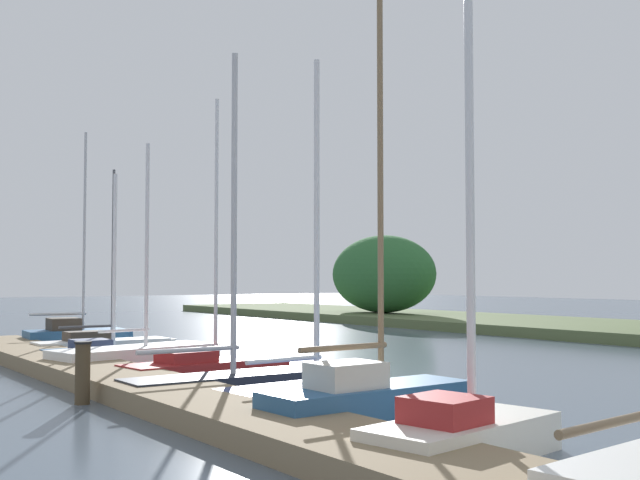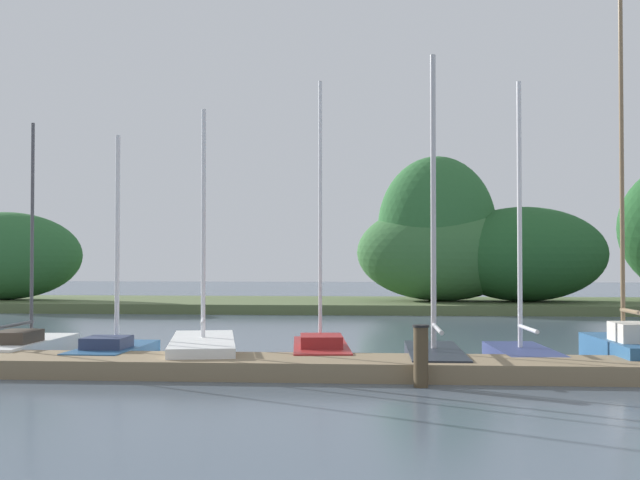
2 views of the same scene
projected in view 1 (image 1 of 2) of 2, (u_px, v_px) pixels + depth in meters
The scene contains 11 objects.
dock_pier at pixel (151, 390), 14.29m from camera, with size 26.30×1.80×0.35m.
sailboat_0 at pixel (78, 335), 24.92m from camera, with size 1.60×3.30×6.87m.
sailboat_1 at pixel (106, 344), 22.98m from camera, with size 1.10×4.12×5.40m.
sailboat_2 at pixel (108, 351), 20.68m from camera, with size 1.23×3.27×4.97m.
sailboat_3 at pixel (142, 356), 19.21m from camera, with size 2.11×4.49×5.53m.
sailboat_4 at pixel (209, 365), 17.46m from camera, with size 1.56×4.08×6.25m.
sailboat_5 at pixel (228, 376), 14.99m from camera, with size 1.16×4.03×6.57m.
sailboat_6 at pixel (313, 387), 13.81m from camera, with size 1.36×3.40×6.11m.
sailboat_7 at pixel (373, 395), 11.92m from camera, with size 1.18×3.73×8.06m.
sailboat_8 at pixel (466, 427), 9.63m from camera, with size 1.59×3.11×5.84m.
mooring_piling_1 at pixel (83, 372), 13.80m from camera, with size 0.30×0.30×1.09m.
Camera 1 is at (13.57, 8.54, 2.21)m, focal length 44.35 mm.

